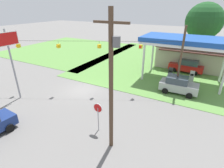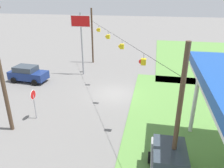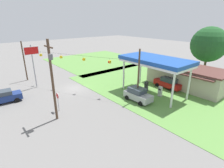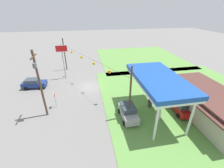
{
  "view_description": "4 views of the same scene",
  "coord_description": "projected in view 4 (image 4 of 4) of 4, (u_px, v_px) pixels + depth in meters",
  "views": [
    {
      "loc": [
        12.25,
        -14.92,
        9.36
      ],
      "look_at": [
        3.76,
        0.63,
        1.37
      ],
      "focal_mm": 28.0,
      "sensor_mm": 36.0,
      "label": 1
    },
    {
      "loc": [
        19.47,
        3.62,
        9.37
      ],
      "look_at": [
        3.47,
        0.46,
        2.54
      ],
      "focal_mm": 35.0,
      "sensor_mm": 36.0,
      "label": 2
    },
    {
      "loc": [
        25.74,
        -12.78,
        11.13
      ],
      "look_at": [
        5.41,
        3.92,
        1.47
      ],
      "focal_mm": 28.0,
      "sensor_mm": 36.0,
      "label": 3
    },
    {
      "loc": [
        25.89,
        -0.34,
        13.67
      ],
      "look_at": [
        4.1,
        3.69,
        2.27
      ],
      "focal_mm": 24.0,
      "sensor_mm": 36.0,
      "label": 4
    }
  ],
  "objects": [
    {
      "name": "ground_plane",
      "position": [
        89.0,
        86.0,
        28.94
      ],
      "size": [
        160.0,
        160.0,
        0.0
      ],
      "primitive_type": "plane",
      "color": "slate"
    },
    {
      "name": "stop_sign_overhead",
      "position": [
        62.0,
        54.0,
        29.95
      ],
      "size": [
        0.22,
        2.3,
        7.36
      ],
      "color": "gray",
      "rests_on": "ground"
    },
    {
      "name": "car_at_pumps_rear",
      "position": [
        180.0,
        105.0,
        21.69
      ],
      "size": [
        4.94,
        2.28,
        2.01
      ],
      "rotation": [
        0.0,
        0.0,
        3.09
      ],
      "color": "#AD1414",
      "rests_on": "ground"
    },
    {
      "name": "fuel_pump_near",
      "position": [
        150.0,
        103.0,
        22.58
      ],
      "size": [
        0.71,
        0.56,
        1.6
      ],
      "color": "gray",
      "rests_on": "ground"
    },
    {
      "name": "grass_verge_station_corner",
      "position": [
        207.0,
        116.0,
        21.13
      ],
      "size": [
        36.0,
        28.0,
        0.04
      ],
      "primitive_type": "cube",
      "color": "#5B8E42",
      "rests_on": "ground"
    },
    {
      "name": "signal_span_gantry",
      "position": [
        88.0,
        66.0,
        27.05
      ],
      "size": [
        20.17,
        10.24,
        7.52
      ],
      "color": "#4C3828",
      "rests_on": "ground"
    },
    {
      "name": "gas_station_store",
      "position": [
        208.0,
        104.0,
        20.65
      ],
      "size": [
        13.04,
        6.83,
        3.6
      ],
      "color": "#B2A893",
      "rests_on": "ground"
    },
    {
      "name": "car_on_crossroad",
      "position": [
        34.0,
        83.0,
        28.13
      ],
      "size": [
        2.34,
        4.37,
        1.8
      ],
      "rotation": [
        0.0,
        0.0,
        1.5
      ],
      "color": "navy",
      "rests_on": "ground"
    },
    {
      "name": "car_at_pumps_front",
      "position": [
        128.0,
        112.0,
        20.34
      ],
      "size": [
        4.24,
        2.17,
        1.98
      ],
      "rotation": [
        0.0,
        0.0,
        0.02
      ],
      "color": "#9E9EA3",
      "rests_on": "ground"
    },
    {
      "name": "grass_verge_opposite_corner",
      "position": [
        140.0,
        58.0,
        45.52
      ],
      "size": [
        24.0,
        24.0,
        0.04
      ],
      "primitive_type": "cube",
      "color": "#5B8E42",
      "rests_on": "ground"
    },
    {
      "name": "gas_station_canopy",
      "position": [
        158.0,
        80.0,
        19.32
      ],
      "size": [
        10.72,
        5.57,
        5.79
      ],
      "color": "silver",
      "rests_on": "ground"
    },
    {
      "name": "utility_pole_main",
      "position": [
        39.0,
        82.0,
        18.95
      ],
      "size": [
        2.2,
        0.44,
        9.34
      ],
      "color": "#4C3828",
      "rests_on": "ground"
    },
    {
      "name": "stop_sign_roadside",
      "position": [
        55.0,
        97.0,
        22.23
      ],
      "size": [
        0.8,
        0.08,
        2.5
      ],
      "rotation": [
        0.0,
        0.0,
        3.14
      ],
      "color": "#99999E",
      "rests_on": "ground"
    },
    {
      "name": "fuel_pump_far",
      "position": [
        158.0,
        115.0,
        20.17
      ],
      "size": [
        0.71,
        0.56,
        1.6
      ],
      "color": "gray",
      "rests_on": "ground"
    }
  ]
}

